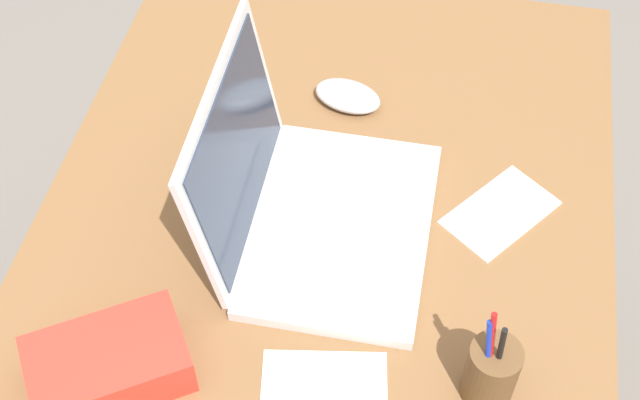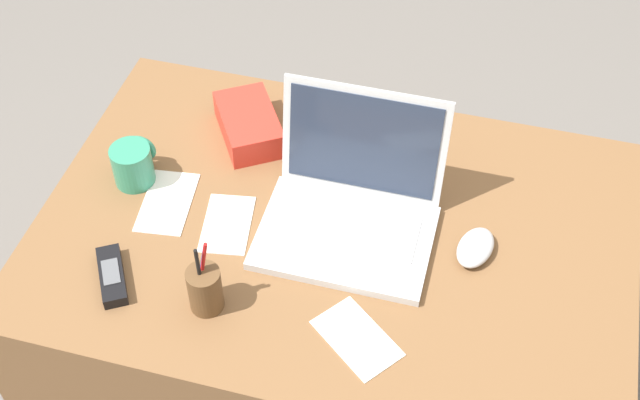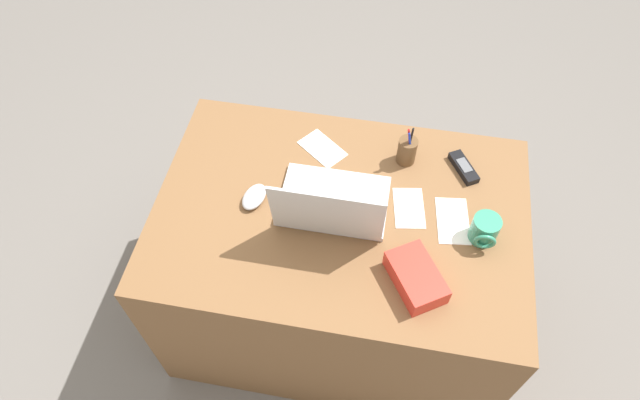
# 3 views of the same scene
# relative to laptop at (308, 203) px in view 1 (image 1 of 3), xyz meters

# --- Properties ---
(desk) EXTENTS (1.17, 0.80, 0.71)m
(desk) POSITION_rel_laptop_xyz_m (-0.03, -0.02, -0.41)
(desk) COLOR brown
(desk) RESTS_ON ground
(laptop) EXTENTS (0.34, 0.29, 0.25)m
(laptop) POSITION_rel_laptop_xyz_m (0.00, 0.00, 0.00)
(laptop) COLOR silver
(laptop) RESTS_ON desk
(computer_mouse) EXTENTS (0.09, 0.12, 0.03)m
(computer_mouse) POSITION_rel_laptop_xyz_m (0.25, -0.01, -0.04)
(computer_mouse) COLOR silver
(computer_mouse) RESTS_ON desk
(pen_holder) EXTENTS (0.06, 0.06, 0.16)m
(pen_holder) POSITION_rel_laptop_xyz_m (-0.21, -0.26, -0.00)
(pen_holder) COLOR brown
(pen_holder) RESTS_ON desk
(snack_bag) EXTENTS (0.20, 0.22, 0.06)m
(snack_bag) POSITION_rel_laptop_xyz_m (-0.27, 0.19, -0.02)
(snack_bag) COLOR red
(snack_bag) RESTS_ON desk
(paper_note_near_laptop) EXTENTS (0.12, 0.17, 0.00)m
(paper_note_near_laptop) POSITION_rel_laptop_xyz_m (-0.24, -0.07, -0.05)
(paper_note_near_laptop) COLOR white
(paper_note_near_laptop) RESTS_ON desk
(paper_note_left) EXTENTS (0.18, 0.17, 0.00)m
(paper_note_left) POSITION_rel_laptop_xyz_m (0.07, -0.26, -0.05)
(paper_note_left) COLOR white
(paper_note_left) RESTS_ON desk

